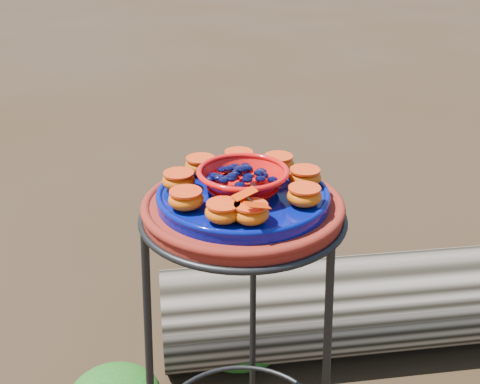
# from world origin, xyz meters

# --- Properties ---
(plant_stand) EXTENTS (0.44, 0.44, 0.70)m
(plant_stand) POSITION_xyz_m (0.00, 0.00, 0.35)
(plant_stand) COLOR black
(plant_stand) RESTS_ON ground
(terracotta_saucer) EXTENTS (0.38, 0.38, 0.03)m
(terracotta_saucer) POSITION_xyz_m (0.00, 0.00, 0.72)
(terracotta_saucer) COLOR maroon
(terracotta_saucer) RESTS_ON plant_stand
(cobalt_plate) EXTENTS (0.33, 0.33, 0.02)m
(cobalt_plate) POSITION_xyz_m (0.00, 0.00, 0.74)
(cobalt_plate) COLOR #001153
(cobalt_plate) RESTS_ON terracotta_saucer
(red_bowl) EXTENTS (0.16, 0.16, 0.05)m
(red_bowl) POSITION_xyz_m (0.00, 0.00, 0.78)
(red_bowl) COLOR red
(red_bowl) RESTS_ON cobalt_plate
(glass_gems) EXTENTS (0.13, 0.13, 0.02)m
(glass_gems) POSITION_xyz_m (0.00, 0.00, 0.81)
(glass_gems) COLOR black
(glass_gems) RESTS_ON red_bowl
(orange_half_0) EXTENTS (0.06, 0.06, 0.04)m
(orange_half_0) POSITION_xyz_m (0.03, -0.12, 0.77)
(orange_half_0) COLOR #BC450A
(orange_half_0) RESTS_ON cobalt_plate
(orange_half_1) EXTENTS (0.06, 0.06, 0.04)m
(orange_half_1) POSITION_xyz_m (0.12, -0.04, 0.77)
(orange_half_1) COLOR #BC450A
(orange_half_1) RESTS_ON cobalt_plate
(orange_half_2) EXTENTS (0.06, 0.06, 0.04)m
(orange_half_2) POSITION_xyz_m (0.11, 0.04, 0.77)
(orange_half_2) COLOR #BC450A
(orange_half_2) RESTS_ON cobalt_plate
(orange_half_3) EXTENTS (0.06, 0.06, 0.04)m
(orange_half_3) POSITION_xyz_m (0.06, 0.11, 0.77)
(orange_half_3) COLOR #BC450A
(orange_half_3) RESTS_ON cobalt_plate
(orange_half_4) EXTENTS (0.06, 0.06, 0.04)m
(orange_half_4) POSITION_xyz_m (-0.02, 0.12, 0.77)
(orange_half_4) COLOR #BC450A
(orange_half_4) RESTS_ON cobalt_plate
(orange_half_5) EXTENTS (0.06, 0.06, 0.04)m
(orange_half_5) POSITION_xyz_m (-0.10, 0.08, 0.77)
(orange_half_5) COLOR #BC450A
(orange_half_5) RESTS_ON cobalt_plate
(orange_half_6) EXTENTS (0.06, 0.06, 0.04)m
(orange_half_6) POSITION_xyz_m (-0.12, -0.00, 0.77)
(orange_half_6) COLOR #BC450A
(orange_half_6) RESTS_ON cobalt_plate
(orange_half_7) EXTENTS (0.06, 0.06, 0.04)m
(orange_half_7) POSITION_xyz_m (-0.09, -0.08, 0.77)
(orange_half_7) COLOR #BC450A
(orange_half_7) RESTS_ON cobalt_plate
(orange_half_8) EXTENTS (0.06, 0.06, 0.04)m
(orange_half_8) POSITION_xyz_m (-0.02, -0.12, 0.77)
(orange_half_8) COLOR #BC450A
(orange_half_8) RESTS_ON cobalt_plate
(butterfly) EXTENTS (0.11, 0.09, 0.02)m
(butterfly) POSITION_xyz_m (0.03, -0.12, 0.80)
(butterfly) COLOR #C52800
(butterfly) RESTS_ON orange_half_0
(driftwood_log) EXTENTS (1.66, 0.84, 0.30)m
(driftwood_log) POSITION_xyz_m (0.49, 0.57, 0.15)
(driftwood_log) COLOR black
(driftwood_log) RESTS_ON ground
(foliage_back) EXTENTS (0.30, 0.30, 0.15)m
(foliage_back) POSITION_xyz_m (-0.07, 0.43, 0.08)
(foliage_back) COLOR #11440E
(foliage_back) RESTS_ON ground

